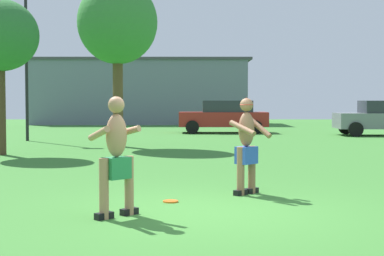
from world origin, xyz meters
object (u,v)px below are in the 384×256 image
object	(u,v)px
player_in_green	(119,154)
car_red_near_post	(227,116)
tree_left_field	(3,36)
frisbee	(173,201)
tree_behind_players	(120,24)
lamp_post	(29,46)
player_with_cap	(250,142)

from	to	relation	value
player_in_green	car_red_near_post	xyz separation A→B (m)	(2.61, 20.64, -0.04)
car_red_near_post	tree_left_field	size ratio (longest dim) A/B	0.95
frisbee	tree_behind_players	size ratio (longest dim) A/B	0.04
car_red_near_post	tree_behind_players	bearing A→B (deg)	-116.02
player_in_green	lamp_post	bearing A→B (deg)	109.99
player_with_cap	lamp_post	distance (m)	15.26
frisbee	lamp_post	size ratio (longest dim) A/B	0.04
car_red_near_post	tree_behind_players	xyz separation A→B (m)	(-4.12, -8.45, 3.40)
player_with_cap	tree_left_field	world-z (taller)	tree_left_field
player_with_cap	frisbee	distance (m)	1.73
car_red_near_post	tree_behind_players	world-z (taller)	tree_behind_players
player_with_cap	tree_behind_players	bearing A→B (deg)	108.78
player_in_green	tree_left_field	world-z (taller)	tree_left_field
lamp_post	car_red_near_post	bearing A→B (deg)	35.19
player_with_cap	lamp_post	bearing A→B (deg)	119.63
player_with_cap	player_in_green	xyz separation A→B (m)	(-1.97, -1.93, -0.03)
lamp_post	player_in_green	bearing A→B (deg)	-70.01
car_red_near_post	tree_left_field	xyz separation A→B (m)	(-7.14, -11.54, 2.63)
lamp_post	tree_left_field	distance (m)	5.94
car_red_near_post	lamp_post	world-z (taller)	lamp_post
player_in_green	car_red_near_post	size ratio (longest dim) A/B	0.38
frisbee	tree_left_field	xyz separation A→B (m)	(-5.24, 7.94, 3.44)
player_in_green	tree_left_field	bearing A→B (deg)	116.52
player_in_green	tree_behind_players	bearing A→B (deg)	97.10
lamp_post	player_with_cap	bearing A→B (deg)	-60.37
car_red_near_post	tree_left_field	world-z (taller)	tree_left_field
tree_left_field	player_in_green	bearing A→B (deg)	-63.48
tree_left_field	car_red_near_post	bearing A→B (deg)	58.24
frisbee	tree_left_field	world-z (taller)	tree_left_field
frisbee	lamp_post	distance (m)	15.56
player_with_cap	player_in_green	size ratio (longest dim) A/B	1.00
player_with_cap	frisbee	bearing A→B (deg)	-148.62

